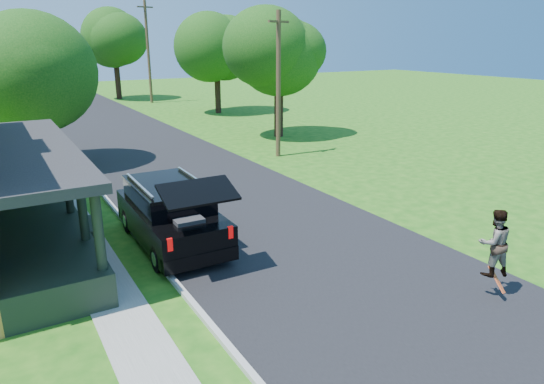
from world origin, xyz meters
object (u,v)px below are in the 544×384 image
black_suv (171,214)px  tree_right_near (278,51)px  skateboarder (494,243)px  utility_pole_near (278,83)px

black_suv → tree_right_near: bearing=49.4°
skateboarder → black_suv: bearing=-31.5°
black_suv → utility_pole_near: bearing=44.4°
skateboarder → tree_right_near: 21.94m
tree_right_near → black_suv: bearing=-131.5°
utility_pole_near → black_suv: bearing=-154.7°
skateboarder → utility_pole_near: utility_pole_near is taller
utility_pole_near → skateboarder: bearing=-120.3°
tree_right_near → utility_pole_near: tree_right_near is taller
black_suv → utility_pole_near: size_ratio=0.74×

